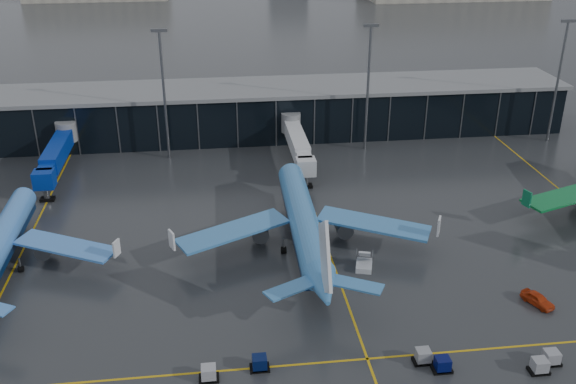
{
  "coord_description": "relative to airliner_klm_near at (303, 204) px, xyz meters",
  "views": [
    {
      "loc": [
        -6.11,
        -71.47,
        47.88
      ],
      "look_at": [
        5.0,
        18.0,
        6.0
      ],
      "focal_mm": 40.0,
      "sensor_mm": 36.0,
      "label": 1
    }
  ],
  "objects": [
    {
      "name": "ground",
      "position": [
        -6.43,
        -11.88,
        -6.88
      ],
      "size": [
        600.0,
        600.0,
        0.0
      ],
      "primitive_type": "plane",
      "color": "#282B2D",
      "rests_on": "ground"
    },
    {
      "name": "terminal_pier",
      "position": [
        -6.43,
        50.12,
        -1.46
      ],
      "size": [
        142.0,
        17.0,
        10.7
      ],
      "color": "black",
      "rests_on": "ground"
    },
    {
      "name": "jet_bridges",
      "position": [
        -41.43,
        31.11,
        -2.32
      ],
      "size": [
        94.0,
        27.5,
        7.2
      ],
      "color": "#595B60",
      "rests_on": "ground"
    },
    {
      "name": "flood_masts",
      "position": [
        -1.43,
        38.12,
        6.94
      ],
      "size": [
        203.0,
        0.5,
        25.5
      ],
      "color": "#595B60",
      "rests_on": "ground"
    },
    {
      "name": "taxi_lines",
      "position": [
        3.57,
        -1.27,
        -6.87
      ],
      "size": [
        220.0,
        120.0,
        0.02
      ],
      "color": "gold",
      "rests_on": "ground"
    },
    {
      "name": "airliner_klm_near",
      "position": [
        0.0,
        0.0,
        0.0
      ],
      "size": [
        40.06,
        45.42,
        13.75
      ],
      "primitive_type": null,
      "rotation": [
        0.0,
        0.0,
        -0.02
      ],
      "color": "#3B80C3",
      "rests_on": "ground"
    },
    {
      "name": "baggage_carts",
      "position": [
        6.41,
        -30.38,
        -6.12
      ],
      "size": [
        40.31,
        8.61,
        1.7
      ],
      "color": "black",
      "rests_on": "ground"
    },
    {
      "name": "mobile_airstair",
      "position": [
        7.66,
        -7.74,
        -6.11
      ],
      "size": [
        2.99,
        3.68,
        3.45
      ],
      "rotation": [
        0.0,
        0.0,
        -0.28
      ],
      "color": "silver",
      "rests_on": "ground"
    },
    {
      "name": "service_van_red",
      "position": [
        27.75,
        -19.09,
        -6.1
      ],
      "size": [
        3.52,
        4.89,
        1.55
      ],
      "primitive_type": "imported",
      "rotation": [
        0.0,
        0.0,
        0.42
      ],
      "color": "#B9320E",
      "rests_on": "ground"
    }
  ]
}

